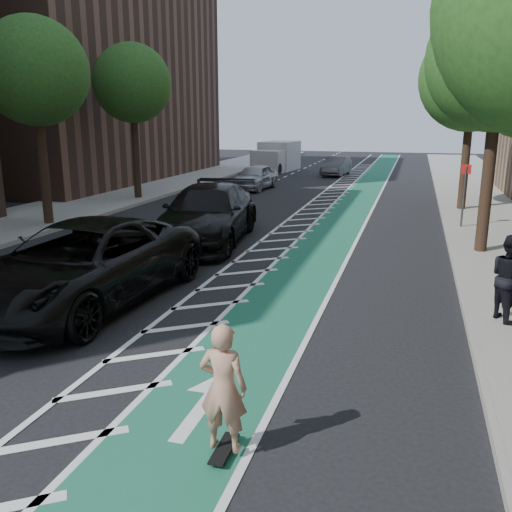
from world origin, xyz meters
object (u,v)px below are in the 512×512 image
at_px(skateboarder, 223,388).
at_px(barrel_a, 183,225).
at_px(suv_near, 83,264).
at_px(suv_far, 207,214).

relative_size(skateboarder, barrel_a, 2.08).
relative_size(skateboarder, suv_near, 0.25).
bearing_deg(suv_far, suv_near, -99.79).
relative_size(suv_far, barrel_a, 8.11).
distance_m(suv_near, suv_far, 6.77).
xyz_separation_m(suv_far, barrel_a, (-1.26, 0.78, -0.57)).
xyz_separation_m(suv_near, barrel_a, (-0.89, 7.54, -0.56)).
height_order(skateboarder, suv_far, suv_far).
bearing_deg(suv_far, skateboarder, -74.38).
height_order(suv_near, barrel_a, suv_near).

